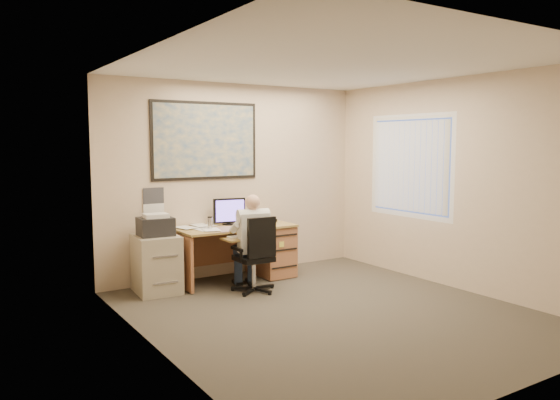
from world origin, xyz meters
TOP-DOWN VIEW (x-y plane):
  - room_shell at (0.00, 0.00)m, footprint 4.00×4.50m
  - desk at (0.12, 1.90)m, footprint 1.60×0.97m
  - world_map at (-0.47, 2.23)m, footprint 1.56×0.03m
  - wall_calendar at (-1.22, 2.24)m, footprint 0.28×0.01m
  - window_blinds at (1.97, 0.80)m, footprint 0.06×1.40m
  - filing_cabinet at (-1.33, 1.88)m, footprint 0.56×0.66m
  - office_chair at (-0.28, 1.21)m, footprint 0.59×0.59m
  - person at (-0.28, 1.29)m, footprint 0.64×0.82m

SIDE VIEW (x-z plane):
  - office_chair at x=-0.28m, z-range -0.20..0.77m
  - filing_cabinet at x=-1.33m, z-range -0.07..0.93m
  - desk at x=0.12m, z-range -0.12..0.99m
  - person at x=-0.28m, z-range 0.00..1.23m
  - wall_calendar at x=-1.22m, z-range 0.87..1.29m
  - room_shell at x=0.00m, z-range 0.00..2.70m
  - window_blinds at x=1.97m, z-range 0.90..2.20m
  - world_map at x=-0.47m, z-range 1.37..2.43m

